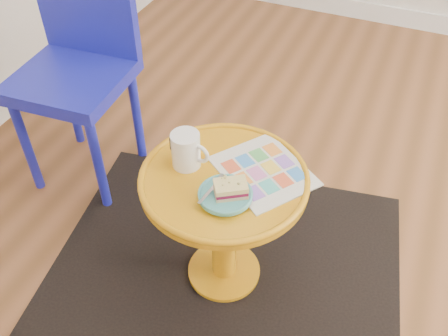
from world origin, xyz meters
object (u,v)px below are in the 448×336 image
at_px(newspaper, 264,171).
at_px(mug, 187,149).
at_px(chair, 78,57).
at_px(plate, 225,195).
at_px(side_table, 224,208).

distance_m(newspaper, mug, 0.25).
distance_m(chair, plate, 0.94).
distance_m(side_table, chair, 0.89).
bearing_deg(side_table, newspaper, 35.00).
height_order(side_table, newspaper, newspaper).
distance_m(side_table, plate, 0.18).
xyz_separation_m(newspaper, plate, (-0.07, -0.16, 0.01)).
distance_m(chair, newspaper, 0.94).
bearing_deg(newspaper, mug, -128.70).
bearing_deg(chair, mug, -32.02).
bearing_deg(plate, newspaper, 67.38).
relative_size(side_table, plate, 3.29).
bearing_deg(newspaper, plate, -76.56).
bearing_deg(mug, chair, 158.14).
relative_size(chair, plate, 5.93).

